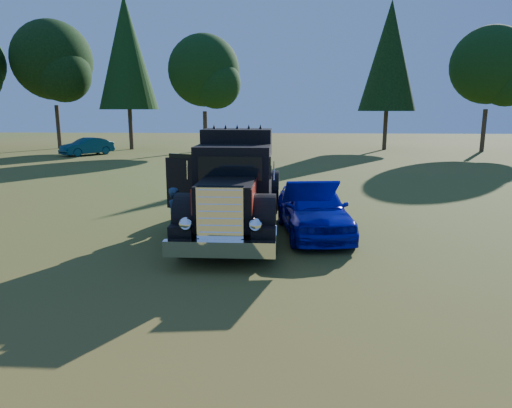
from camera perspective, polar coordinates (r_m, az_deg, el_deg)
The scene contains 7 objects.
ground at distance 11.58m, azimuth -11.08°, elevation -6.48°, with size 120.00×120.00×0.00m, color #335819.
treeline at distance 38.82m, azimuth -11.70°, elevation 17.41°, with size 66.14×24.04×13.33m.
diamond_t_truck at distance 13.20m, azimuth -2.70°, elevation 1.71°, with size 3.30×7.16×3.00m.
hotrod_coupe at distance 13.36m, azimuth 7.18°, elevation -0.53°, with size 2.32×4.60×1.89m.
spectator_near at distance 12.16m, azimuth -9.93°, elevation -1.66°, with size 0.58×0.38×1.59m, color #222351.
spectator_far at distance 14.34m, azimuth -8.68°, elevation 0.79°, with size 0.86×0.67×1.77m, color #20224B.
distant_teal_car at distance 38.98m, azimuth -20.37°, elevation 6.75°, with size 1.44×4.12×1.36m, color #0B3F42.
Camera 1 is at (2.85, -10.64, 3.58)m, focal length 32.00 mm.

